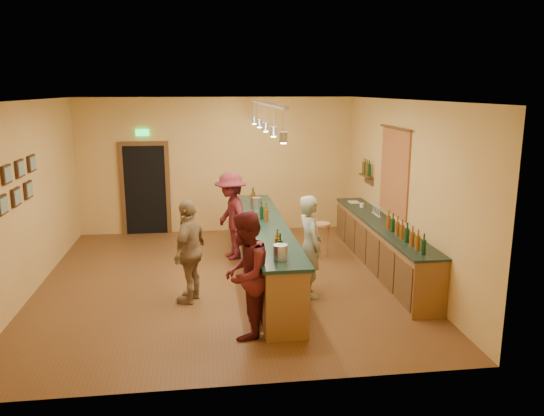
{
  "coord_description": "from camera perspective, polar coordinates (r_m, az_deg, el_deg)",
  "views": [
    {
      "loc": [
        -0.34,
        -9.08,
        3.38
      ],
      "look_at": [
        0.88,
        0.2,
        1.27
      ],
      "focal_mm": 35.0,
      "sensor_mm": 36.0,
      "label": 1
    }
  ],
  "objects": [
    {
      "name": "customer_a",
      "position": [
        7.34,
        -2.88,
        -7.18
      ],
      "size": [
        0.96,
        1.06,
        1.78
      ],
      "primitive_type": "imported",
      "rotation": [
        0.0,
        0.0,
        -1.97
      ],
      "color": "#59191E",
      "rests_on": "floor"
    },
    {
      "name": "tapestry",
      "position": [
        10.24,
        13.02,
        3.76
      ],
      "size": [
        0.03,
        1.4,
        1.6
      ],
      "primitive_type": "cube",
      "color": "#9E331F",
      "rests_on": "wall_right"
    },
    {
      "name": "pendant_track",
      "position": [
        9.15,
        -0.68,
        10.19
      ],
      "size": [
        0.11,
        4.6,
        0.5
      ],
      "color": "silver",
      "rests_on": "ceiling"
    },
    {
      "name": "wall_back",
      "position": [
        12.71,
        -5.91,
        4.57
      ],
      "size": [
        6.5,
        0.02,
        3.2
      ],
      "primitive_type": "cube",
      "color": "tan",
      "rests_on": "floor"
    },
    {
      "name": "picture_grid",
      "position": [
        8.92,
        -26.16,
        2.15
      ],
      "size": [
        0.06,
        2.2,
        0.7
      ],
      "primitive_type": null,
      "color": "#382111",
      "rests_on": "wall_left"
    },
    {
      "name": "ceiling",
      "position": [
        9.09,
        -5.46,
        11.49
      ],
      "size": [
        6.5,
        7.0,
        0.02
      ],
      "primitive_type": "cube",
      "color": "silver",
      "rests_on": "wall_back"
    },
    {
      "name": "wall_front",
      "position": [
        5.87,
        -3.83,
        -5.03
      ],
      "size": [
        6.5,
        0.02,
        3.2
      ],
      "primitive_type": "cube",
      "color": "tan",
      "rests_on": "floor"
    },
    {
      "name": "floor",
      "position": [
        9.69,
        -5.06,
        -7.78
      ],
      "size": [
        7.0,
        7.0,
        0.0
      ],
      "primitive_type": "plane",
      "color": "brown",
      "rests_on": "ground"
    },
    {
      "name": "bottle_shelf",
      "position": [
        11.65,
        10.15,
        4.02
      ],
      "size": [
        0.17,
        0.55,
        0.54
      ],
      "color": "#462815",
      "rests_on": "wall_right"
    },
    {
      "name": "bar_stool",
      "position": [
        10.8,
        5.33,
        -2.36
      ],
      "size": [
        0.36,
        0.36,
        0.73
      ],
      "rotation": [
        0.0,
        0.0,
        0.32
      ],
      "color": "#A27649",
      "rests_on": "floor"
    },
    {
      "name": "customer_c",
      "position": [
        10.69,
        -4.42,
        -0.86
      ],
      "size": [
        0.93,
        1.27,
        1.77
      ],
      "primitive_type": "imported",
      "rotation": [
        0.0,
        0.0,
        -1.31
      ],
      "color": "#59191E",
      "rests_on": "floor"
    },
    {
      "name": "doorway",
      "position": [
        12.83,
        -13.48,
        2.21
      ],
      "size": [
        1.15,
        0.09,
        2.48
      ],
      "color": "black",
      "rests_on": "wall_back"
    },
    {
      "name": "back_counter",
      "position": [
        10.25,
        11.7,
        -3.99
      ],
      "size": [
        0.6,
        4.55,
        1.27
      ],
      "color": "brown",
      "rests_on": "floor"
    },
    {
      "name": "wall_right",
      "position": [
        9.92,
        13.85,
        1.97
      ],
      "size": [
        0.02,
        7.0,
        3.2
      ],
      "primitive_type": "cube",
      "color": "tan",
      "rests_on": "floor"
    },
    {
      "name": "bartender",
      "position": [
        8.77,
        4.09,
        -4.11
      ],
      "size": [
        0.49,
        0.67,
        1.7
      ],
      "primitive_type": "imported",
      "rotation": [
        0.0,
        0.0,
        1.71
      ],
      "color": "gray",
      "rests_on": "floor"
    },
    {
      "name": "tasting_bar",
      "position": [
        9.55,
        -0.65,
        -4.2
      ],
      "size": [
        0.74,
        5.1,
        1.38
      ],
      "color": "brown",
      "rests_on": "floor"
    },
    {
      "name": "wall_left",
      "position": [
        9.7,
        -24.81,
        0.92
      ],
      "size": [
        0.02,
        7.0,
        3.2
      ],
      "primitive_type": "cube",
      "color": "tan",
      "rests_on": "floor"
    },
    {
      "name": "customer_b",
      "position": [
        8.62,
        -8.84,
        -4.6
      ],
      "size": [
        0.77,
        1.07,
        1.69
      ],
      "primitive_type": "imported",
      "rotation": [
        0.0,
        0.0,
        -1.97
      ],
      "color": "#997A51",
      "rests_on": "floor"
    }
  ]
}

